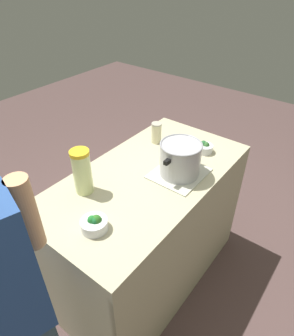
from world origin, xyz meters
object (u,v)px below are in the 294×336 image
Objects in this scene: lemonade_pitcher at (82,172)px; person_cook at (1,319)px; broccoli_bowl_front at (205,148)px; broccoli_bowl_center at (94,224)px; mason_jar at (156,133)px; cooking_pot at (180,158)px.

person_cook is (0.67, 0.27, -0.17)m from lemonade_pitcher.
broccoli_bowl_front is at bearing 156.89° from lemonade_pitcher.
lemonade_pitcher is at bearing -23.11° from broccoli_bowl_front.
person_cook is at bearing 21.93° from lemonade_pitcher.
person_cook reaches higher than broccoli_bowl_center.
lemonade_pitcher is 0.83m from broccoli_bowl_front.
mason_jar is 0.34m from broccoli_bowl_front.
cooking_pot is 0.62m from broccoli_bowl_center.
cooking_pot is 1.13m from person_cook.
mason_jar is at bearing -163.20° from broccoli_bowl_center.
cooking_pot is at bearing 0.46° from broccoli_bowl_front.
broccoli_bowl_front is at bearing 177.85° from person_cook.
broccoli_bowl_front is 0.07× the size of person_cook.
cooking_pot is 0.19× the size of person_cook.
mason_jar is (-0.22, -0.33, -0.04)m from cooking_pot.
lemonade_pitcher is 0.16× the size of person_cook.
lemonade_pitcher is 2.42× the size of broccoli_bowl_front.
broccoli_bowl_front is at bearing -179.54° from cooking_pot.
mason_jar is at bearing -73.88° from broccoli_bowl_front.
broccoli_bowl_center is (0.93, -0.07, 0.00)m from broccoli_bowl_front.
lemonade_pitcher reaches higher than broccoli_bowl_center.
lemonade_pitcher reaches higher than cooking_pot.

